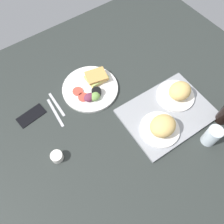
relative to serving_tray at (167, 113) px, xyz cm
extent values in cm
cube|color=#282D2B|center=(21.91, -18.66, -2.30)|extent=(190.00, 150.00, 3.00)
cube|color=gray|center=(0.00, 0.00, 0.00)|extent=(46.17, 34.61, 1.60)
cylinder|color=white|center=(-10.00, -5.00, 1.50)|extent=(19.98, 19.98, 1.40)
ellipsoid|color=#DBB266|center=(-10.90, -4.15, 6.29)|extent=(12.01, 10.37, 8.19)
cylinder|color=white|center=(10.00, 5.00, 1.50)|extent=(19.54, 19.54, 1.40)
ellipsoid|color=#DBB266|center=(9.84, 5.80, 6.61)|extent=(12.92, 11.16, 8.81)
cylinder|color=white|center=(24.05, -36.31, 0.00)|extent=(30.69, 30.69, 1.60)
cube|color=#DBB266|center=(17.91, -39.07, 1.50)|extent=(11.02, 9.02, 1.40)
cube|color=#B2C66B|center=(17.91, -39.07, 2.70)|extent=(11.41, 9.50, 1.00)
cube|color=tan|center=(17.91, -39.07, 3.90)|extent=(12.78, 11.30, 1.40)
cylinder|color=#D14738|center=(30.95, -37.84, 1.20)|extent=(5.60, 5.60, 0.80)
cylinder|color=#D14738|center=(30.49, -32.93, 1.20)|extent=(5.60, 5.60, 0.80)
cylinder|color=black|center=(23.28, -30.94, 2.30)|extent=(5.20, 5.20, 3.00)
cylinder|color=#EFEACC|center=(23.28, -30.94, 3.40)|extent=(4.26, 4.26, 0.60)
ellipsoid|color=#729E4C|center=(25.58, -28.94, 2.60)|extent=(6.00, 4.80, 3.60)
ellipsoid|color=#6B2D47|center=(28.34, -30.17, 2.60)|extent=(6.00, 4.80, 3.60)
cylinder|color=silver|center=(-6.12, 22.49, 4.91)|extent=(6.79, 6.79, 11.42)
cylinder|color=silver|center=(57.67, -12.07, 1.20)|extent=(5.60, 5.60, 4.00)
cube|color=#B7B7BC|center=(44.05, -38.31, -0.55)|extent=(1.66, 17.02, 0.50)
cube|color=#B7B7BC|center=(47.05, -34.31, -0.55)|extent=(2.61, 19.05, 0.50)
cube|color=black|center=(58.07, -39.89, -0.40)|extent=(15.17, 8.91, 0.80)
camera|label=1|loc=(55.49, 28.75, 100.59)|focal=35.59mm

